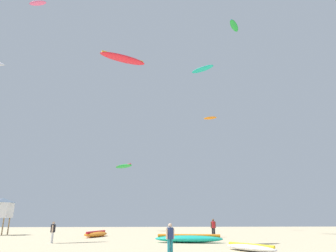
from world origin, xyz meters
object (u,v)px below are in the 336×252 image
object	(u,v)px
kite_aloft_2	(210,118)
kite_grounded_far	(189,239)
kite_aloft_4	(202,69)
kite_grounded_mid	(250,248)
kite_grounded_near	(96,234)
kite_aloft_3	(38,3)
lifeguard_tower	(2,208)
kite_aloft_6	(123,59)
person_left	(53,230)
person_midground	(213,226)
kite_aloft_1	(124,166)
kite_aloft_5	(234,26)
person_foreground	(170,236)

from	to	relation	value
kite_aloft_2	kite_grounded_far	bearing A→B (deg)	-106.76
kite_aloft_4	kite_grounded_mid	bearing A→B (deg)	-94.26
kite_grounded_near	kite_aloft_3	size ratio (longest dim) A/B	2.45
kite_grounded_mid	lifeguard_tower	size ratio (longest dim) A/B	0.88
lifeguard_tower	kite_aloft_4	xyz separation A→B (m)	(24.66, 0.94, 19.45)
kite_grounded_mid	kite_aloft_6	distance (m)	18.64
person_left	kite_grounded_near	xyz separation A→B (m)	(2.09, 8.15, -0.66)
person_midground	kite_aloft_4	distance (m)	22.41
kite_grounded_far	kite_aloft_3	size ratio (longest dim) A/B	2.66
kite_aloft_2	kite_aloft_4	xyz separation A→B (m)	(-3.32, -11.55, 3.51)
kite_aloft_1	kite_aloft_5	bearing A→B (deg)	-61.04
person_left	kite_aloft_1	xyz separation A→B (m)	(3.42, 22.95, 8.91)
kite_grounded_far	kite_aloft_5	size ratio (longest dim) A/B	2.50
person_left	kite_aloft_5	xyz separation A→B (m)	(15.89, 0.42, 19.78)
kite_aloft_1	kite_aloft_6	bearing A→B (deg)	-86.48
kite_grounded_near	kite_grounded_far	xyz separation A→B (m)	(8.60, -8.47, 0.03)
person_midground	kite_aloft_2	size ratio (longest dim) A/B	0.74
person_left	lifeguard_tower	xyz separation A→B (m)	(-9.71, 12.32, 2.12)
person_foreground	kite_grounded_mid	bearing A→B (deg)	77.15
person_midground	kite_grounded_far	xyz separation A→B (m)	(-3.51, -7.16, -0.74)
kite_aloft_3	kite_aloft_2	bearing A→B (deg)	42.32
person_foreground	kite_grounded_mid	xyz separation A→B (m)	(4.82, 1.40, -0.72)
person_foreground	kite_aloft_5	size ratio (longest dim) A/B	0.72
person_foreground	kite_grounded_mid	distance (m)	5.07
kite_aloft_3	kite_aloft_5	world-z (taller)	kite_aloft_3
person_foreground	kite_aloft_2	size ratio (longest dim) A/B	0.66
kite_aloft_2	kite_aloft_4	bearing A→B (deg)	-106.01
person_foreground	kite_aloft_1	world-z (taller)	kite_aloft_1
kite_grounded_near	kite_aloft_4	size ratio (longest dim) A/B	1.51
person_foreground	kite_grounded_mid	world-z (taller)	person_foreground
kite_grounded_far	kite_aloft_5	world-z (taller)	kite_aloft_5
kite_grounded_far	person_left	bearing A→B (deg)	178.28
kite_grounded_far	kite_aloft_4	distance (m)	26.37
kite_grounded_mid	kite_aloft_1	xyz separation A→B (m)	(-10.02, 29.92, 9.64)
kite_aloft_1	kite_aloft_3	distance (m)	26.10
person_midground	person_left	distance (m)	15.77
kite_aloft_1	person_left	bearing A→B (deg)	-98.49
person_left	kite_aloft_5	size ratio (longest dim) A/B	0.73
kite_grounded_mid	kite_aloft_3	size ratio (longest dim) A/B	1.75
kite_grounded_mid	kite_aloft_2	size ratio (longest dim) A/B	1.52
kite_aloft_2	kite_aloft_5	xyz separation A→B (m)	(-2.37, -24.39, 1.73)
lifeguard_tower	kite_aloft_6	bearing A→B (deg)	-42.46
kite_grounded_near	kite_aloft_6	world-z (taller)	kite_aloft_6
lifeguard_tower	kite_aloft_1	xyz separation A→B (m)	(13.14, 10.64, 6.80)
person_foreground	kite_aloft_2	world-z (taller)	kite_aloft_2
kite_grounded_far	kite_aloft_4	xyz separation A→B (m)	(4.26, 13.58, 22.20)
person_midground	kite_aloft_4	bearing A→B (deg)	-22.86
kite_grounded_near	kite_aloft_2	bearing A→B (deg)	45.86
kite_aloft_1	kite_aloft_4	xyz separation A→B (m)	(11.52, -9.69, 12.65)
person_midground	kite_grounded_mid	xyz separation A→B (m)	(-0.76, -13.80, -0.84)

